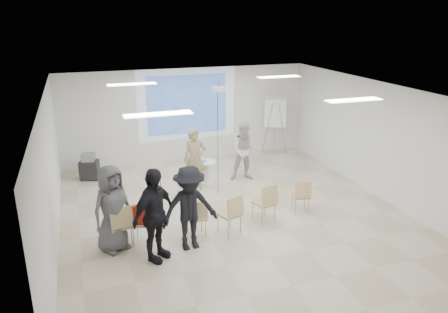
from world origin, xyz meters
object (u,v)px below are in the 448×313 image
object	(u,v)px
player_right	(245,148)
flipchart_easel	(275,113)
chair_left_mid	(142,221)
pedestal_table	(207,171)
chair_left_inner	(197,215)
player_left	(195,155)
laptop	(196,216)
audience_outer	(112,203)
chair_right_far	(302,194)
chair_far_left	(120,223)
av_cart	(89,167)
chair_center	(232,212)
chair_right_inner	(266,200)
audience_mid	(190,203)
audience_left	(154,209)

from	to	relation	value
player_right	flipchart_easel	distance (m)	2.63
chair_left_mid	flipchart_easel	xyz separation A→B (m)	(5.22, 4.65, 0.92)
pedestal_table	chair_left_inner	size ratio (longest dim) A/B	0.78
player_left	laptop	world-z (taller)	player_left
player_right	audience_outer	bearing A→B (deg)	-132.37
chair_left_inner	flipchart_easel	size ratio (longest dim) A/B	0.43
player_left	chair_right_far	distance (m)	3.12
chair_far_left	av_cart	xyz separation A→B (m)	(-0.45, 4.33, -0.22)
chair_far_left	chair_center	size ratio (longest dim) A/B	1.04
player_right	av_cart	bearing A→B (deg)	173.40
chair_center	chair_right_inner	distance (m)	0.97
laptop	av_cart	xyz separation A→B (m)	(-2.06, 4.26, -0.10)
player_left	chair_right_far	bearing A→B (deg)	-41.75
chair_left_mid	chair_right_far	world-z (taller)	chair_left_mid
player_left	av_cart	xyz separation A→B (m)	(-2.74, 1.71, -0.61)
chair_far_left	audience_mid	size ratio (longest dim) A/B	0.48
chair_right_far	flipchart_easel	distance (m)	4.72
player_left	chair_left_mid	xyz separation A→B (m)	(-1.85, -2.56, -0.44)
chair_right_far	laptop	size ratio (longest dim) A/B	2.72
chair_far_left	audience_left	bearing A→B (deg)	-57.37
av_cart	audience_mid	bearing A→B (deg)	-54.26
chair_right_far	audience_mid	world-z (taller)	audience_mid
chair_center	laptop	distance (m)	0.78
laptop	chair_left_inner	bearing A→B (deg)	89.92
player_left	flipchart_easel	xyz separation A→B (m)	(3.36, 2.09, 0.49)
player_right	audience_outer	distance (m)	4.90
player_right	pedestal_table	bearing A→B (deg)	-170.17
player_right	laptop	size ratio (longest dim) A/B	6.04
chair_left_inner	pedestal_table	bearing A→B (deg)	69.15
chair_left_mid	chair_center	bearing A→B (deg)	13.21
audience_left	flipchart_easel	size ratio (longest dim) A/B	1.10
pedestal_table	chair_left_mid	world-z (taller)	chair_left_mid
chair_center	chair_left_inner	bearing A→B (deg)	147.38
chair_left_mid	chair_left_inner	xyz separation A→B (m)	(1.18, -0.09, -0.02)
chair_center	audience_mid	world-z (taller)	audience_mid
audience_mid	player_left	bearing A→B (deg)	68.40
chair_left_mid	audience_outer	size ratio (longest dim) A/B	0.44
laptop	audience_left	world-z (taller)	audience_left
player_left	audience_outer	size ratio (longest dim) A/B	0.95
chair_left_inner	chair_right_inner	bearing A→B (deg)	3.35
laptop	audience_mid	bearing A→B (deg)	61.91
player_left	chair_left_inner	bearing A→B (deg)	-96.99
player_right	chair_left_inner	distance (m)	3.69
chair_right_inner	audience_left	size ratio (longest dim) A/B	0.44
chair_far_left	av_cart	size ratio (longest dim) A/B	1.24
chair_center	chair_right_far	world-z (taller)	chair_center
chair_right_inner	audience_mid	xyz separation A→B (m)	(-1.93, -0.51, 0.44)
audience_mid	chair_right_inner	bearing A→B (deg)	10.32
chair_left_inner	chair_right_inner	distance (m)	1.67
player_left	player_right	distance (m)	1.58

